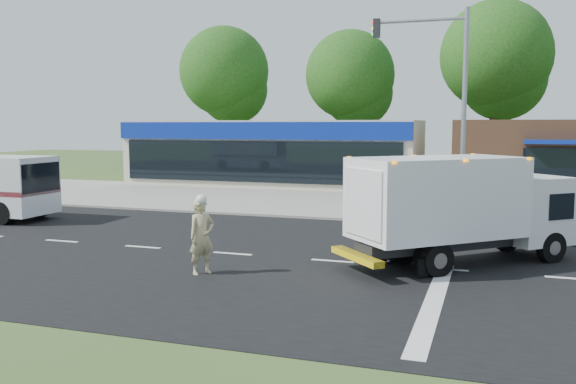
% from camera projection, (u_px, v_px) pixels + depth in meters
% --- Properties ---
extents(ground, '(120.00, 120.00, 0.00)m').
position_uv_depth(ground, '(333.00, 262.00, 16.74)').
color(ground, '#385123').
rests_on(ground, ground).
extents(road_asphalt, '(60.00, 14.00, 0.02)m').
position_uv_depth(road_asphalt, '(333.00, 261.00, 16.74)').
color(road_asphalt, black).
rests_on(road_asphalt, ground).
extents(sidewalk, '(60.00, 2.40, 0.12)m').
position_uv_depth(sidewalk, '(384.00, 217.00, 24.46)').
color(sidewalk, gray).
rests_on(sidewalk, ground).
extents(parking_apron, '(60.00, 9.00, 0.02)m').
position_uv_depth(parking_apron, '(404.00, 201.00, 29.92)').
color(parking_apron, gray).
rests_on(parking_apron, ground).
extents(lane_markings, '(55.20, 7.00, 0.01)m').
position_uv_depth(lane_markings, '(372.00, 276.00, 15.04)').
color(lane_markings, silver).
rests_on(lane_markings, road_asphalt).
extents(ems_box_truck, '(6.24, 5.90, 2.92)m').
position_uv_depth(ems_box_truck, '(459.00, 203.00, 16.21)').
color(ems_box_truck, black).
rests_on(ems_box_truck, ground).
extents(emergency_worker, '(0.77, 0.83, 2.02)m').
position_uv_depth(emergency_worker, '(202.00, 235.00, 15.24)').
color(emergency_worker, tan).
rests_on(emergency_worker, ground).
extents(retail_strip_mall, '(18.00, 6.20, 4.00)m').
position_uv_depth(retail_strip_mall, '(273.00, 152.00, 38.15)').
color(retail_strip_mall, beige).
rests_on(retail_strip_mall, ground).
extents(brown_storefront, '(10.00, 6.70, 4.00)m').
position_uv_depth(brown_storefront, '(550.00, 157.00, 33.11)').
color(brown_storefront, '#382316').
rests_on(brown_storefront, ground).
extents(traffic_signal_pole, '(3.51, 0.25, 8.00)m').
position_uv_depth(traffic_signal_pole, '(446.00, 93.00, 22.61)').
color(traffic_signal_pole, gray).
rests_on(traffic_signal_pole, ground).
extents(background_trees, '(36.77, 7.39, 12.10)m').
position_uv_depth(background_trees, '(422.00, 73.00, 42.72)').
color(background_trees, '#332114').
rests_on(background_trees, ground).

